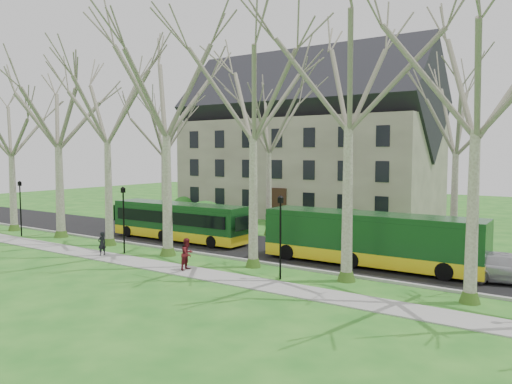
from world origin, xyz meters
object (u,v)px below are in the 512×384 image
bus_lead (179,221)px  bus_follow (370,239)px  sedan (511,268)px  pedestrian_a (102,244)px  pedestrian_b (187,254)px

bus_lead → bus_follow: bearing=-0.7°
sedan → pedestrian_a: bearing=95.4°
bus_lead → sedan: (22.29, 0.22, -0.70)m
bus_lead → pedestrian_a: 6.92m
bus_follow → pedestrian_a: size_ratio=8.43×
pedestrian_a → pedestrian_b: bearing=99.1°
sedan → pedestrian_a: 23.63m
bus_follow → pedestrian_b: bus_follow is taller
sedan → pedestrian_a: pedestrian_a is taller
bus_lead → bus_follow: 15.00m
sedan → pedestrian_a: size_ratio=3.39×
sedan → pedestrian_b: size_ratio=2.85×
pedestrian_a → pedestrian_b: size_ratio=0.84×
bus_lead → sedan: bus_lead is taller
bus_follow → sedan: bus_follow is taller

